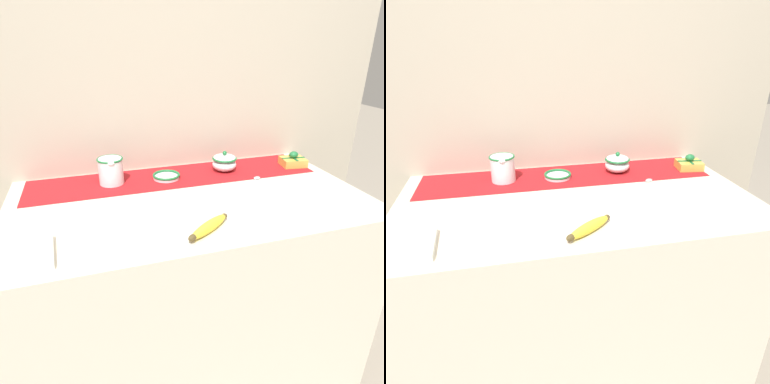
# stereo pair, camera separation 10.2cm
# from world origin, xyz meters

# --- Properties ---
(ground_plane) EXTENTS (12.00, 12.00, 0.00)m
(ground_plane) POSITION_xyz_m (0.00, 0.00, 0.00)
(ground_plane) COLOR gray
(countertop) EXTENTS (1.37, 0.75, 0.88)m
(countertop) POSITION_xyz_m (0.00, 0.00, 0.44)
(countertop) COLOR beige
(countertop) RESTS_ON ground_plane
(back_wall) EXTENTS (2.17, 0.04, 2.40)m
(back_wall) POSITION_xyz_m (0.00, 0.39, 1.20)
(back_wall) COLOR #B7AD99
(back_wall) RESTS_ON ground_plane
(table_runner) EXTENTS (1.26, 0.27, 0.00)m
(table_runner) POSITION_xyz_m (0.00, 0.23, 0.88)
(table_runner) COLOR #A8191E
(table_runner) RESTS_ON countertop
(cream_pitcher) EXTENTS (0.11, 0.13, 0.11)m
(cream_pitcher) POSITION_xyz_m (-0.28, 0.23, 0.94)
(cream_pitcher) COLOR white
(cream_pitcher) RESTS_ON countertop
(sugar_bowl) EXTENTS (0.11, 0.11, 0.09)m
(sugar_bowl) POSITION_xyz_m (0.24, 0.23, 0.92)
(sugar_bowl) COLOR white
(sugar_bowl) RESTS_ON countertop
(small_dish) EXTENTS (0.12, 0.12, 0.02)m
(small_dish) POSITION_xyz_m (-0.04, 0.22, 0.89)
(small_dish) COLOR white
(small_dish) RESTS_ON countertop
(banana) EXTENTS (0.18, 0.14, 0.04)m
(banana) POSITION_xyz_m (-0.02, -0.26, 0.89)
(banana) COLOR yellow
(banana) RESTS_ON countertop
(spoon) EXTENTS (0.16, 0.10, 0.01)m
(spoon) POSITION_xyz_m (0.33, 0.09, 0.88)
(spoon) COLOR #B7B7BC
(spoon) RESTS_ON countertop
(napkin_stack) EXTENTS (0.18, 0.18, 0.02)m
(napkin_stack) POSITION_xyz_m (-0.57, -0.25, 0.89)
(napkin_stack) COLOR white
(napkin_stack) RESTS_ON countertop
(gift_box) EXTENTS (0.12, 0.11, 0.07)m
(gift_box) POSITION_xyz_m (0.58, 0.20, 0.90)
(gift_box) COLOR gold
(gift_box) RESTS_ON countertop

